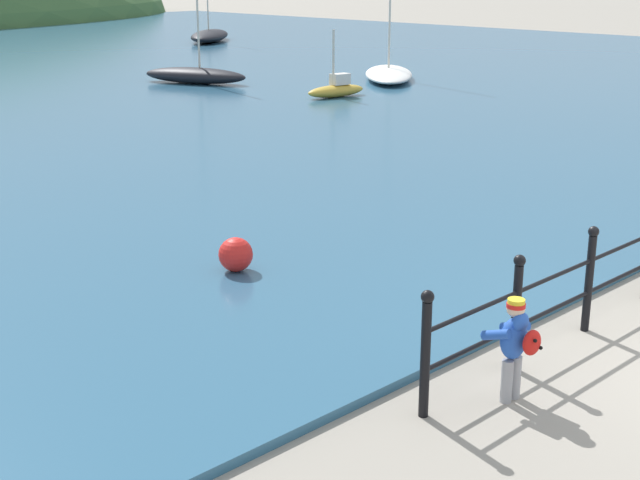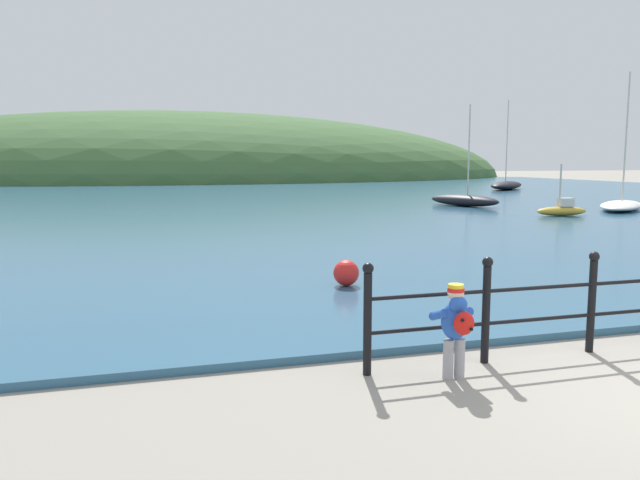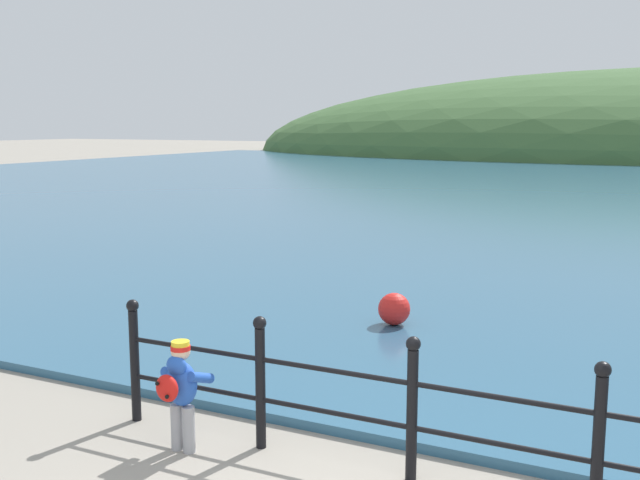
{
  "view_description": "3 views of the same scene",
  "coord_description": "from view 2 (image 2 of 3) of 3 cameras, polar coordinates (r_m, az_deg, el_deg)",
  "views": [
    {
      "loc": [
        -8.37,
        -3.0,
        3.89
      ],
      "look_at": [
        -1.8,
        3.72,
        0.98
      ],
      "focal_mm": 50.0,
      "sensor_mm": 36.0,
      "label": 1
    },
    {
      "loc": [
        -4.96,
        -4.49,
        2.28
      ],
      "look_at": [
        -1.94,
        5.76,
        0.89
      ],
      "focal_mm": 35.0,
      "sensor_mm": 36.0,
      "label": 2
    },
    {
      "loc": [
        2.01,
        -3.94,
        2.87
      ],
      "look_at": [
        -2.49,
        5.19,
        1.28
      ],
      "focal_mm": 42.0,
      "sensor_mm": 36.0,
      "label": 3
    }
  ],
  "objects": [
    {
      "name": "boat_white_sailboat",
      "position": [
        29.96,
        25.84,
        2.92
      ],
      "size": [
        4.75,
        4.56,
        5.86
      ],
      "color": "silver",
      "rests_on": "water"
    },
    {
      "name": "iron_railing",
      "position": [
        8.04,
        23.61,
        -4.95
      ],
      "size": [
        5.76,
        0.12,
        1.21
      ],
      "color": "black",
      "rests_on": "ground"
    },
    {
      "name": "child_in_coat",
      "position": [
        6.63,
        12.31,
        -7.37
      ],
      "size": [
        0.38,
        0.53,
        1.0
      ],
      "color": "#99999E",
      "rests_on": "ground"
    },
    {
      "name": "boat_mid_harbor",
      "position": [
        46.87,
        16.68,
        4.83
      ],
      "size": [
        4.98,
        4.71,
        6.28
      ],
      "color": "black",
      "rests_on": "water"
    },
    {
      "name": "boat_red_dinghy",
      "position": [
        25.8,
        21.25,
        2.6
      ],
      "size": [
        2.1,
        0.87,
        1.99
      ],
      "color": "gold",
      "rests_on": "water"
    },
    {
      "name": "boat_blue_hull",
      "position": [
        29.83,
        13.04,
        3.59
      ],
      "size": [
        2.51,
        3.87,
        4.65
      ],
      "color": "black",
      "rests_on": "water"
    },
    {
      "name": "water",
      "position": [
        36.89,
        -8.65,
        3.87
      ],
      "size": [
        80.0,
        60.0,
        0.1
      ],
      "primitive_type": "cube",
      "color": "#2D5B7A",
      "rests_on": "ground"
    },
    {
      "name": "mooring_buoy",
      "position": [
        10.8,
        2.41,
        -3.02
      ],
      "size": [
        0.45,
        0.45,
        0.45
      ],
      "primitive_type": "sphere",
      "color": "red",
      "rests_on": "water"
    },
    {
      "name": "far_hillside",
      "position": [
        75.85,
        -12.68,
        5.52
      ],
      "size": [
        80.74,
        44.41,
        15.46
      ],
      "color": "#3D6033",
      "rests_on": "ground"
    }
  ]
}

